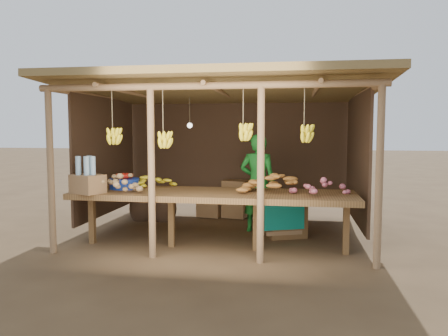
# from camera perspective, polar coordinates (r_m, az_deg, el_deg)

# --- Properties ---
(ground) EXTENTS (60.00, 60.00, 0.00)m
(ground) POSITION_cam_1_polar(r_m,az_deg,el_deg) (7.13, 0.00, -8.44)
(ground) COLOR brown
(ground) RESTS_ON ground
(stall_structure) EXTENTS (4.70, 3.50, 2.43)m
(stall_structure) POSITION_cam_1_polar(r_m,az_deg,el_deg) (6.87, -0.09, 7.12)
(stall_structure) COLOR #95714D
(stall_structure) RESTS_ON ground
(counter) EXTENTS (3.90, 1.05, 0.80)m
(counter) POSITION_cam_1_polar(r_m,az_deg,el_deg) (6.06, -1.44, -3.71)
(counter) COLOR brown
(counter) RESTS_ON ground
(potato_heap) EXTENTS (0.89, 0.57, 0.36)m
(potato_heap) POSITION_cam_1_polar(r_m,az_deg,el_deg) (6.17, -13.97, -1.44)
(potato_heap) COLOR #A28154
(potato_heap) RESTS_ON counter
(sweet_potato_heap) EXTENTS (0.99, 0.76, 0.35)m
(sweet_potato_heap) POSITION_cam_1_polar(r_m,az_deg,el_deg) (6.04, 6.51, -1.49)
(sweet_potato_heap) COLOR #A76A2A
(sweet_potato_heap) RESTS_ON counter
(onion_heap) EXTENTS (0.84, 0.63, 0.35)m
(onion_heap) POSITION_cam_1_polar(r_m,az_deg,el_deg) (5.83, 12.56, -1.81)
(onion_heap) COLOR #B65869
(onion_heap) RESTS_ON counter
(banana_pile) EXTENTS (0.65, 0.50, 0.35)m
(banana_pile) POSITION_cam_1_polar(r_m,az_deg,el_deg) (6.62, -9.18, -0.99)
(banana_pile) COLOR yellow
(banana_pile) RESTS_ON counter
(tomato_basin) EXTENTS (0.43, 0.43, 0.22)m
(tomato_basin) POSITION_cam_1_polar(r_m,az_deg,el_deg) (6.54, -12.88, -1.84)
(tomato_basin) COLOR navy
(tomato_basin) RESTS_ON counter
(bottle_box) EXTENTS (0.50, 0.45, 0.51)m
(bottle_box) POSITION_cam_1_polar(r_m,az_deg,el_deg) (6.18, -17.39, -1.38)
(bottle_box) COLOR brown
(bottle_box) RESTS_ON counter
(vendor) EXTENTS (0.60, 0.41, 1.60)m
(vendor) POSITION_cam_1_polar(r_m,az_deg,el_deg) (7.11, 4.43, -1.94)
(vendor) COLOR #1A7826
(vendor) RESTS_ON ground
(tarp_crate) EXTENTS (0.79, 0.74, 0.75)m
(tarp_crate) POSITION_cam_1_polar(r_m,az_deg,el_deg) (6.90, 7.94, -6.30)
(tarp_crate) COLOR brown
(tarp_crate) RESTS_ON ground
(carton_stack) EXTENTS (0.97, 0.42, 0.70)m
(carton_stack) POSITION_cam_1_polar(r_m,az_deg,el_deg) (8.25, 0.38, -4.40)
(carton_stack) COLOR brown
(carton_stack) RESTS_ON ground
(burlap_sacks) EXTENTS (0.88, 0.46, 0.62)m
(burlap_sacks) POSITION_cam_1_polar(r_m,az_deg,el_deg) (8.13, -9.27, -4.88)
(burlap_sacks) COLOR #4B3322
(burlap_sacks) RESTS_ON ground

